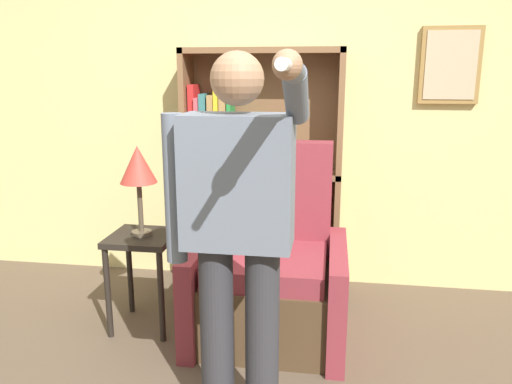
# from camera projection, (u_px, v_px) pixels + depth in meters

# --- Properties ---
(wall_back) EXTENTS (8.00, 0.11, 2.80)m
(wall_back) POSITION_uv_depth(u_px,v_px,m) (274.00, 96.00, 3.63)
(wall_back) COLOR #DBCC84
(wall_back) RESTS_ON ground_plane
(bookcase) EXTENTS (1.13, 0.28, 1.73)m
(bookcase) POSITION_uv_depth(u_px,v_px,m) (244.00, 176.00, 3.63)
(bookcase) COLOR brown
(bookcase) RESTS_ON ground_plane
(armchair) EXTENTS (0.91, 0.81, 1.15)m
(armchair) POSITION_uv_depth(u_px,v_px,m) (270.00, 276.00, 3.04)
(armchair) COLOR #4C3823
(armchair) RESTS_ON ground_plane
(person_standing) EXTENTS (0.60, 0.78, 1.66)m
(person_standing) POSITION_uv_depth(u_px,v_px,m) (238.00, 224.00, 2.08)
(person_standing) COLOR #2D2D33
(person_standing) RESTS_ON ground_plane
(side_table) EXTENTS (0.39, 0.39, 0.60)m
(side_table) POSITION_uv_depth(u_px,v_px,m) (143.00, 254.00, 3.07)
(side_table) COLOR black
(side_table) RESTS_ON ground_plane
(table_lamp) EXTENTS (0.22, 0.22, 0.55)m
(table_lamp) POSITION_uv_depth(u_px,v_px,m) (138.00, 168.00, 2.94)
(table_lamp) COLOR #4C4233
(table_lamp) RESTS_ON side_table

